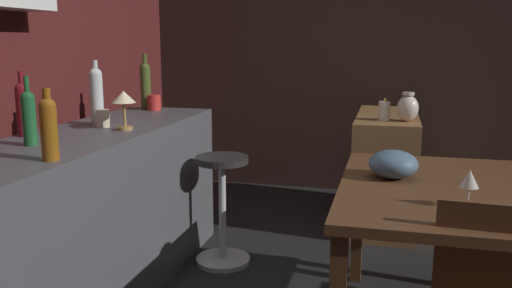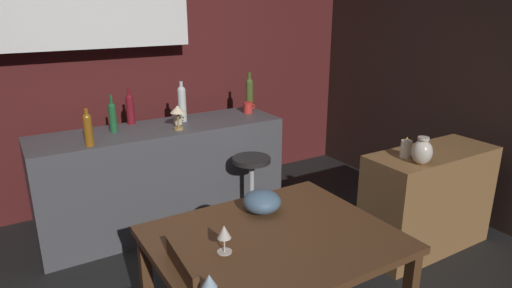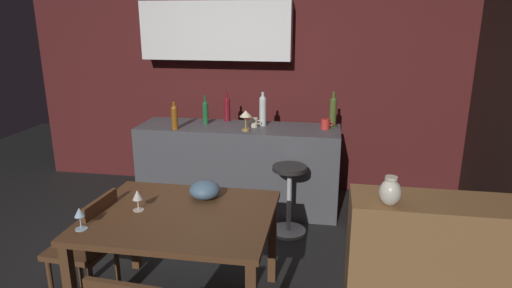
{
  "view_description": "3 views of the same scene",
  "coord_description": "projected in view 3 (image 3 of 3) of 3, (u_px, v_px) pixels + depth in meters",
  "views": [
    {
      "loc": [
        -2.3,
        -0.13,
        1.36
      ],
      "look_at": [
        0.35,
        0.55,
        0.82
      ],
      "focal_mm": 37.2,
      "sensor_mm": 36.0,
      "label": 1
    },
    {
      "loc": [
        -1.09,
        -2.11,
        1.9
      ],
      "look_at": [
        0.63,
        0.73,
        0.83
      ],
      "focal_mm": 30.7,
      "sensor_mm": 36.0,
      "label": 2
    },
    {
      "loc": [
        0.99,
        -2.97,
        2.0
      ],
      "look_at": [
        0.36,
        0.73,
        0.9
      ],
      "focal_mm": 30.71,
      "sensor_mm": 36.0,
      "label": 3
    }
  ],
  "objects": [
    {
      "name": "wall_kitchen_back",
      "position": [
        240.0,
        69.0,
        5.11
      ],
      "size": [
        5.2,
        0.33,
        2.6
      ],
      "color": "#4C1919",
      "rests_on": "ground_plane"
    },
    {
      "name": "cup_cream",
      "position": [
        254.0,
        122.0,
        4.52
      ],
      "size": [
        0.11,
        0.07,
        0.1
      ],
      "color": "beige",
      "rests_on": "kitchen_counter"
    },
    {
      "name": "wine_bottle_amber",
      "position": [
        175.0,
        116.0,
        4.41
      ],
      "size": [
        0.07,
        0.07,
        0.28
      ],
      "color": "#8C5114",
      "rests_on": "kitchen_counter"
    },
    {
      "name": "counter_lamp",
      "position": [
        246.0,
        116.0,
        4.35
      ],
      "size": [
        0.12,
        0.12,
        0.2
      ],
      "color": "#A58447",
      "rests_on": "kitchen_counter"
    },
    {
      "name": "vase_ceramic_ivory",
      "position": [
        390.0,
        192.0,
        2.82
      ],
      "size": [
        0.14,
        0.14,
        0.2
      ],
      "color": "beige",
      "rests_on": "sideboard_cabinet"
    },
    {
      "name": "cup_red",
      "position": [
        325.0,
        124.0,
        4.44
      ],
      "size": [
        0.12,
        0.09,
        0.1
      ],
      "color": "red",
      "rests_on": "kitchen_counter"
    },
    {
      "name": "wine_glass_right",
      "position": [
        80.0,
        214.0,
        2.67
      ],
      "size": [
        0.07,
        0.07,
        0.14
      ],
      "color": "silver",
      "rests_on": "dining_table"
    },
    {
      "name": "dining_table",
      "position": [
        181.0,
        224.0,
        2.94
      ],
      "size": [
        1.23,
        0.99,
        0.74
      ],
      "color": "#56351E",
      "rests_on": "ground_plane"
    },
    {
      "name": "wine_bottle_clear",
      "position": [
        263.0,
        110.0,
        4.55
      ],
      "size": [
        0.07,
        0.07,
        0.35
      ],
      "color": "silver",
      "rests_on": "kitchen_counter"
    },
    {
      "name": "wine_bottle_ruby",
      "position": [
        227.0,
        108.0,
        4.77
      ],
      "size": [
        0.07,
        0.07,
        0.32
      ],
      "color": "maroon",
      "rests_on": "kitchen_counter"
    },
    {
      "name": "kitchen_counter",
      "position": [
        239.0,
        167.0,
        4.68
      ],
      "size": [
        2.1,
        0.6,
        0.9
      ],
      "primitive_type": "cube",
      "color": "#4C4C51",
      "rests_on": "ground_plane"
    },
    {
      "name": "sideboard_cabinet",
      "position": [
        428.0,
        255.0,
        3.03
      ],
      "size": [
        1.1,
        0.44,
        0.82
      ],
      "primitive_type": "cube",
      "color": "olive",
      "rests_on": "ground_plane"
    },
    {
      "name": "fruit_bowl",
      "position": [
        205.0,
        190.0,
        3.14
      ],
      "size": [
        0.22,
        0.22,
        0.13
      ],
      "primitive_type": "ellipsoid",
      "color": "slate",
      "rests_on": "dining_table"
    },
    {
      "name": "ground_plane",
      "position": [
        197.0,
        274.0,
        3.53
      ],
      "size": [
        9.0,
        9.0,
        0.0
      ],
      "primitive_type": "plane",
      "color": "black"
    },
    {
      "name": "chair_near_window",
      "position": [
        89.0,
        245.0,
        3.04
      ],
      "size": [
        0.43,
        0.43,
        0.83
      ],
      "color": "#56351E",
      "rests_on": "ground_plane"
    },
    {
      "name": "pillar_candle_tall",
      "position": [
        390.0,
        187.0,
        2.97
      ],
      "size": [
        0.08,
        0.08,
        0.15
      ],
      "color": "white",
      "rests_on": "sideboard_cabinet"
    },
    {
      "name": "wine_bottle_olive",
      "position": [
        333.0,
        111.0,
        4.48
      ],
      "size": [
        0.07,
        0.07,
        0.37
      ],
      "color": "#475623",
      "rests_on": "kitchen_counter"
    },
    {
      "name": "wine_bottle_green",
      "position": [
        205.0,
        112.0,
        4.63
      ],
      "size": [
        0.06,
        0.06,
        0.31
      ],
      "color": "#1E592D",
      "rests_on": "kitchen_counter"
    },
    {
      "name": "bar_stool",
      "position": [
        289.0,
        198.0,
        4.12
      ],
      "size": [
        0.34,
        0.34,
        0.68
      ],
      "color": "#262323",
      "rests_on": "ground_plane"
    },
    {
      "name": "wine_glass_left",
      "position": [
        137.0,
        196.0,
        2.93
      ],
      "size": [
        0.07,
        0.07,
        0.15
      ],
      "color": "silver",
      "rests_on": "dining_table"
    }
  ]
}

